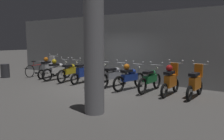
% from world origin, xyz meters
% --- Properties ---
extents(ground_plane, '(80.00, 80.00, 0.00)m').
position_xyz_m(ground_plane, '(0.00, 0.00, 0.00)').
color(ground_plane, '#565451').
extents(back_wall, '(16.00, 0.30, 3.34)m').
position_xyz_m(back_wall, '(0.00, 2.35, 1.67)').
color(back_wall, gray).
rests_on(back_wall, ground).
extents(motorbike_slot_0, '(0.59, 1.67, 1.29)m').
position_xyz_m(motorbike_slot_0, '(-3.86, 0.62, 0.57)').
color(motorbike_slot_0, black).
rests_on(motorbike_slot_0, ground).
extents(motorbike_slot_1, '(0.59, 1.95, 1.15)m').
position_xyz_m(motorbike_slot_1, '(-3.00, 0.47, 0.53)').
color(motorbike_slot_1, black).
rests_on(motorbike_slot_1, ground).
extents(motorbike_slot_2, '(0.58, 1.94, 1.15)m').
position_xyz_m(motorbike_slot_2, '(-2.14, 0.54, 0.49)').
color(motorbike_slot_2, black).
rests_on(motorbike_slot_2, ground).
extents(motorbike_slot_3, '(0.59, 1.68, 1.29)m').
position_xyz_m(motorbike_slot_3, '(-1.28, 0.57, 0.53)').
color(motorbike_slot_3, black).
rests_on(motorbike_slot_3, ground).
extents(motorbike_slot_4, '(0.56, 1.95, 1.08)m').
position_xyz_m(motorbike_slot_4, '(-0.43, 0.59, 0.53)').
color(motorbike_slot_4, black).
rests_on(motorbike_slot_4, ground).
extents(motorbike_slot_5, '(0.58, 1.94, 1.15)m').
position_xyz_m(motorbike_slot_5, '(0.43, 0.62, 0.49)').
color(motorbike_slot_5, black).
rests_on(motorbike_slot_5, ground).
extents(motorbike_slot_6, '(0.62, 1.93, 1.15)m').
position_xyz_m(motorbike_slot_6, '(1.29, 0.52, 0.53)').
color(motorbike_slot_6, black).
rests_on(motorbike_slot_6, ground).
extents(motorbike_slot_7, '(0.59, 1.95, 1.15)m').
position_xyz_m(motorbike_slot_7, '(2.14, 0.66, 0.49)').
color(motorbike_slot_7, black).
rests_on(motorbike_slot_7, ground).
extents(motorbike_slot_8, '(0.59, 1.68, 1.29)m').
position_xyz_m(motorbike_slot_8, '(3.00, 0.57, 0.57)').
color(motorbike_slot_8, black).
rests_on(motorbike_slot_8, ground).
extents(motorbike_slot_9, '(0.59, 1.68, 1.29)m').
position_xyz_m(motorbike_slot_9, '(3.85, 0.68, 0.53)').
color(motorbike_slot_9, black).
rests_on(motorbike_slot_9, ground).
extents(bicycle, '(0.50, 1.71, 0.89)m').
position_xyz_m(bicycle, '(-4.88, 0.60, 0.36)').
color(bicycle, black).
rests_on(bicycle, ground).
extents(support_pillar, '(0.55, 0.55, 3.34)m').
position_xyz_m(support_pillar, '(1.96, -2.64, 1.67)').
color(support_pillar, gray).
rests_on(support_pillar, ground).
extents(trash_bin, '(0.45, 0.45, 0.75)m').
position_xyz_m(trash_bin, '(-5.86, -0.69, 0.37)').
color(trash_bin, '#38383D').
rests_on(trash_bin, ground).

